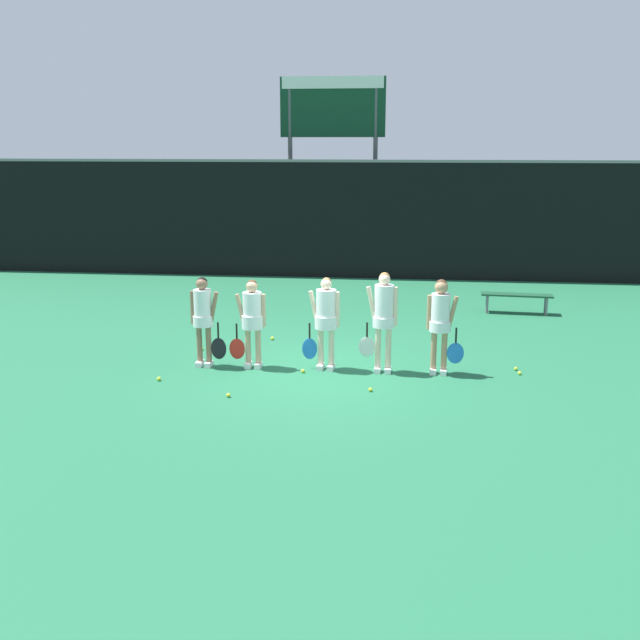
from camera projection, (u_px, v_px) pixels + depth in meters
name	position (u px, v px, depth m)	size (l,w,h in m)	color
ground_plane	(320.00, 370.00, 13.38)	(140.00, 140.00, 0.00)	#216642
fence_windscreen	(356.00, 219.00, 21.88)	(60.00, 0.08, 3.46)	black
scoreboard	(333.00, 123.00, 22.70)	(3.20, 0.15, 5.86)	#515156
bench_courtside	(517.00, 297.00, 17.64)	(1.67, 0.49, 0.46)	#19472D
player_0	(203.00, 314.00, 13.38)	(0.64, 0.36, 1.64)	#8C664C
player_1	(252.00, 316.00, 13.30)	(0.67, 0.39, 1.61)	tan
player_2	(326.00, 316.00, 13.18)	(0.67, 0.40, 1.66)	beige
player_3	(383.00, 314.00, 13.00)	(0.67, 0.38, 1.78)	beige
player_4	(441.00, 318.00, 12.92)	(0.66, 0.38, 1.68)	tan
tennis_ball_0	(516.00, 369.00, 13.32)	(0.06, 0.06, 0.06)	#CCE033
tennis_ball_1	(228.00, 395.00, 11.94)	(0.07, 0.07, 0.07)	#CCE033
tennis_ball_2	(272.00, 338.00, 15.35)	(0.07, 0.07, 0.07)	#CCE033
tennis_ball_3	(202.00, 349.00, 14.57)	(0.07, 0.07, 0.07)	#CCE033
tennis_ball_4	(370.00, 390.00, 12.20)	(0.07, 0.07, 0.07)	#CCE033
tennis_ball_5	(520.00, 373.00, 13.07)	(0.07, 0.07, 0.07)	#CCE033
tennis_ball_6	(200.00, 352.00, 14.33)	(0.07, 0.07, 0.07)	#CCE033
tennis_ball_7	(159.00, 379.00, 12.74)	(0.07, 0.07, 0.07)	#CCE033
tennis_ball_8	(303.00, 371.00, 13.18)	(0.07, 0.07, 0.07)	#CCE033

